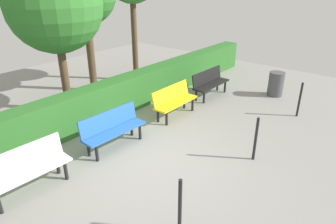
{
  "coord_description": "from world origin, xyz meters",
  "views": [
    {
      "loc": [
        4.06,
        3.92,
        3.69
      ],
      "look_at": [
        -1.28,
        -0.45,
        0.55
      ],
      "focal_mm": 32.44,
      "sensor_mm": 36.0,
      "label": 1
    }
  ],
  "objects_px": {
    "bench_black": "(210,82)",
    "trash_bin": "(276,84)",
    "bench_white": "(26,168)",
    "tree_far": "(54,5)",
    "bench_yellow": "(174,100)",
    "bench_blue": "(113,128)"
  },
  "relations": [
    {
      "from": "bench_black",
      "to": "trash_bin",
      "type": "height_order",
      "value": "bench_black"
    },
    {
      "from": "bench_black",
      "to": "bench_white",
      "type": "xyz_separation_m",
      "value": [
        6.24,
        0.0,
        -0.0
      ]
    },
    {
      "from": "tree_far",
      "to": "trash_bin",
      "type": "distance_m",
      "value": 7.1
    },
    {
      "from": "bench_black",
      "to": "tree_far",
      "type": "height_order",
      "value": "tree_far"
    },
    {
      "from": "bench_yellow",
      "to": "bench_white",
      "type": "height_order",
      "value": "bench_white"
    },
    {
      "from": "bench_black",
      "to": "bench_white",
      "type": "bearing_deg",
      "value": 1.18
    },
    {
      "from": "bench_yellow",
      "to": "bench_blue",
      "type": "relative_size",
      "value": 0.95
    },
    {
      "from": "bench_white",
      "to": "tree_far",
      "type": "height_order",
      "value": "tree_far"
    },
    {
      "from": "bench_black",
      "to": "bench_yellow",
      "type": "xyz_separation_m",
      "value": [
        1.95,
        0.05,
        -0.0
      ]
    },
    {
      "from": "bench_yellow",
      "to": "trash_bin",
      "type": "distance_m",
      "value": 3.75
    },
    {
      "from": "bench_black",
      "to": "tree_far",
      "type": "distance_m",
      "value": 5.1
    },
    {
      "from": "trash_bin",
      "to": "bench_white",
      "type": "bearing_deg",
      "value": -12.25
    },
    {
      "from": "bench_yellow",
      "to": "bench_blue",
      "type": "height_order",
      "value": "bench_blue"
    },
    {
      "from": "tree_far",
      "to": "bench_black",
      "type": "bearing_deg",
      "value": 143.54
    },
    {
      "from": "bench_black",
      "to": "bench_white",
      "type": "relative_size",
      "value": 1.0
    },
    {
      "from": "bench_white",
      "to": "bench_yellow",
      "type": "bearing_deg",
      "value": -178.48
    },
    {
      "from": "trash_bin",
      "to": "tree_far",
      "type": "bearing_deg",
      "value": -40.71
    },
    {
      "from": "tree_far",
      "to": "trash_bin",
      "type": "height_order",
      "value": "tree_far"
    },
    {
      "from": "bench_black",
      "to": "tree_far",
      "type": "relative_size",
      "value": 0.37
    },
    {
      "from": "bench_blue",
      "to": "bench_black",
      "type": "bearing_deg",
      "value": -177.68
    },
    {
      "from": "bench_blue",
      "to": "tree_far",
      "type": "xyz_separation_m",
      "value": [
        -0.59,
        -2.66,
        2.48
      ]
    },
    {
      "from": "bench_yellow",
      "to": "trash_bin",
      "type": "height_order",
      "value": "bench_yellow"
    }
  ]
}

